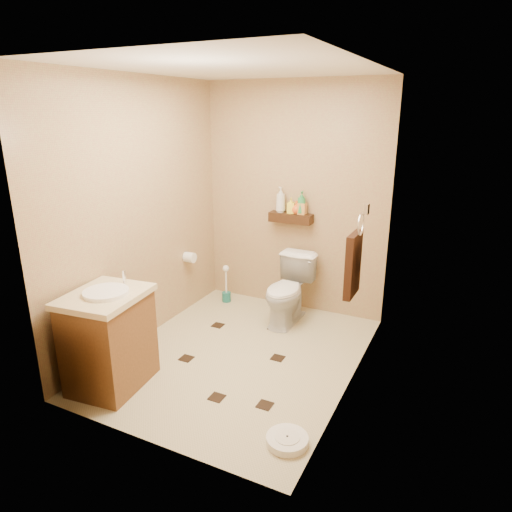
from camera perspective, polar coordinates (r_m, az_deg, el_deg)
The scene contains 19 objects.
ground at distance 4.19m, azimuth -2.11°, elevation -12.29°, with size 2.50×2.50×0.00m, color #C7BA91.
wall_back at distance 4.85m, azimuth 4.77°, elevation 7.04°, with size 2.00×0.04×2.40m, color tan.
wall_front at distance 2.75m, azimuth -14.79°, elevation -1.96°, with size 2.00×0.04×2.40m, color tan.
wall_left at distance 4.29m, azimuth -14.20°, elevation 5.15°, with size 0.04×2.50×2.40m, color tan.
wall_right at distance 3.39m, azimuth 12.74°, elevation 1.94°, with size 0.04×2.50×2.40m, color tan.
ceiling at distance 3.64m, azimuth -2.57°, elevation 22.51°, with size 2.00×2.50×0.02m, color silver.
wall_shelf at distance 4.81m, azimuth 4.37°, elevation 4.78°, with size 0.46×0.14×0.10m, color #381C0F.
floor_accents at distance 4.14m, azimuth -2.05°, elevation -12.66°, with size 1.10×1.37×0.01m.
toilet at distance 4.67m, azimuth 4.02°, elevation -4.32°, with size 0.39×0.68×0.69m, color white.
vanity at distance 3.79m, azimuth -17.88°, elevation -9.78°, with size 0.59×0.69×0.90m.
bathroom_scale at distance 3.25m, azimuth 3.92°, elevation -21.97°, with size 0.35×0.35×0.06m.
toilet_brush at distance 5.22m, azimuth -3.74°, elevation -4.12°, with size 0.10×0.10×0.44m.
towel_ring at distance 3.72m, azimuth 12.11°, elevation -0.72°, with size 0.12×0.30×0.76m.
toilet_paper at distance 4.91m, azimuth -8.29°, elevation -0.17°, with size 0.12×0.11×0.12m.
bottle_a at distance 4.82m, azimuth 3.11°, elevation 7.05°, with size 0.10×0.10×0.27m, color silver.
bottle_b at distance 4.78m, azimuth 4.39°, elevation 6.32°, with size 0.07×0.08×0.16m, color yellow.
bottle_c at distance 4.76m, azimuth 5.11°, elevation 6.07°, with size 0.10×0.10×0.13m, color orange.
bottle_d at distance 4.73m, azimuth 5.71°, elevation 6.63°, with size 0.09×0.09×0.24m, color #2E8A48.
bottle_e at distance 4.74m, azimuth 5.80°, elevation 6.27°, with size 0.08×0.08×0.18m, color #CE8F44.
Camera 1 is at (1.73, -3.18, 2.10)m, focal length 32.00 mm.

